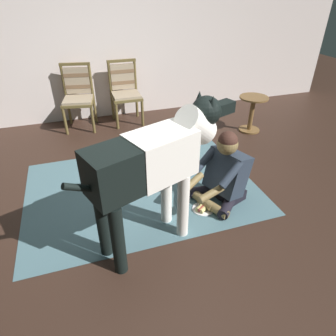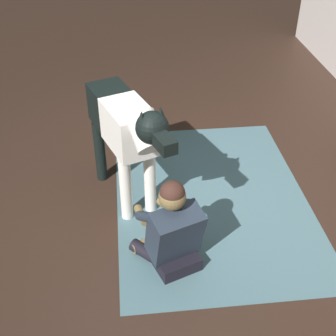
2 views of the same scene
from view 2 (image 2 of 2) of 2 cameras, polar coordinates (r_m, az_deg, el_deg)
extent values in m
plane|color=#332119|center=(4.41, 0.65, -4.13)|extent=(14.81, 14.81, 0.00)
cube|color=slate|center=(4.47, 5.42, -3.66)|extent=(2.56, 1.83, 0.01)
cube|color=black|center=(3.76, 1.16, -11.73)|extent=(0.35, 0.40, 0.12)
cylinder|color=black|center=(3.80, -2.09, -10.86)|extent=(0.36, 0.36, 0.11)
cylinder|color=olive|center=(3.92, -2.10, -9.16)|extent=(0.24, 0.37, 0.09)
cylinder|color=black|center=(3.90, 2.09, -9.36)|extent=(0.41, 0.14, 0.11)
cylinder|color=olive|center=(3.98, 0.14, -8.38)|extent=(0.19, 0.37, 0.09)
cube|color=#273140|center=(3.58, 0.86, -8.18)|extent=(0.43, 0.48, 0.48)
cylinder|color=#273140|center=(3.55, -2.82, -6.12)|extent=(0.30, 0.18, 0.24)
cylinder|color=olive|center=(3.81, -3.33, -5.91)|extent=(0.28, 0.13, 0.12)
cylinder|color=#273140|center=(3.67, 2.17, -4.46)|extent=(0.30, 0.18, 0.24)
cylinder|color=olive|center=(3.89, 0.05, -4.80)|extent=(0.27, 0.19, 0.12)
sphere|color=olive|center=(3.39, 0.54, -3.63)|extent=(0.21, 0.21, 0.21)
sphere|color=#40251D|center=(3.37, 0.55, -3.15)|extent=(0.19, 0.19, 0.19)
cylinder|color=white|center=(4.12, -2.27, -1.64)|extent=(0.11, 0.11, 0.66)
cylinder|color=white|center=(4.05, -5.33, -2.56)|extent=(0.11, 0.11, 0.66)
cylinder|color=black|center=(4.62, -5.76, 2.84)|extent=(0.11, 0.11, 0.66)
cylinder|color=black|center=(4.56, -8.53, 2.08)|extent=(0.11, 0.11, 0.66)
cube|color=white|center=(3.89, -4.92, 5.10)|extent=(0.61, 0.50, 0.38)
cube|color=black|center=(4.22, -7.06, 7.57)|extent=(0.54, 0.46, 0.36)
cylinder|color=white|center=(3.53, -2.76, 4.59)|extent=(0.44, 0.36, 0.37)
sphere|color=black|center=(3.39, -2.00, 5.07)|extent=(0.26, 0.26, 0.26)
cube|color=black|center=(3.24, -0.37, 3.05)|extent=(0.22, 0.18, 0.10)
cone|color=black|center=(3.38, -0.94, 6.87)|extent=(0.12, 0.12, 0.11)
cone|color=black|center=(3.33, -3.33, 6.28)|extent=(0.12, 0.12, 0.11)
cylinder|color=black|center=(4.45, -8.17, 8.44)|extent=(0.33, 0.16, 0.22)
cylinder|color=white|center=(4.02, -1.28, -8.86)|extent=(0.23, 0.23, 0.01)
cylinder|color=#D7C070|center=(3.99, -1.53, -8.70)|extent=(0.17, 0.14, 0.05)
cylinder|color=#D7C070|center=(4.01, -1.05, -8.42)|extent=(0.17, 0.14, 0.05)
cylinder|color=#973B2F|center=(3.99, -1.29, -8.48)|extent=(0.17, 0.13, 0.04)
camera|label=1|loc=(4.46, -33.82, 19.68)|focal=31.54mm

